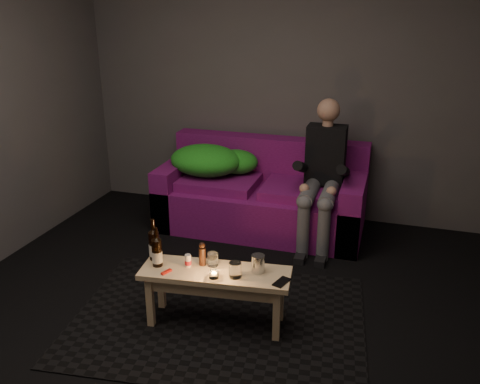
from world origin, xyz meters
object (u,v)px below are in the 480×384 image
Objects in this scene: coffee_table at (216,280)px; beer_bottle_a at (154,245)px; sofa at (262,197)px; beer_bottle_b at (157,252)px; steel_cup at (258,264)px; person at (323,172)px.

beer_bottle_a is at bearing 175.87° from coffee_table.
sofa is 6.91× the size of beer_bottle_b.
steel_cup is at bearing -76.28° from sofa.
person is 1.77m from beer_bottle_b.
person is 1.45m from steel_cup.
beer_bottle_a is 1.07× the size of beer_bottle_b.
sofa reaches higher than steel_cup.
steel_cup is (0.39, -1.58, 0.17)m from sofa.
beer_bottle_a is (-0.91, -1.46, -0.15)m from person.
beer_bottle_b is (-0.86, -1.54, -0.15)m from person.
beer_bottle_a is at bearing 126.50° from beer_bottle_b.
sofa is 1.50× the size of person.
sofa is 0.70m from person.
beer_bottle_b is at bearing -173.32° from coffee_table.
steel_cup is at bearing 2.97° from beer_bottle_a.
beer_bottle_b is (-0.28, -1.69, 0.21)m from sofa.
person is 4.61× the size of beer_bottle_b.
coffee_table is 8.55× the size of steel_cup.
sofa is at bearing 165.00° from person.
coffee_table is 0.49m from beer_bottle_a.
coffee_table is 0.43m from beer_bottle_b.
beer_bottle_b reaches higher than steel_cup.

